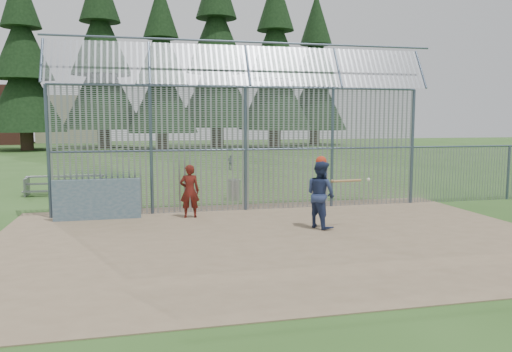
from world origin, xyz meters
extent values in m
plane|color=#2D511E|center=(0.00, 0.00, 0.00)|extent=(120.00, 120.00, 0.00)
cube|color=#756047|center=(0.00, -0.50, 0.01)|extent=(14.00, 10.00, 0.02)
cube|color=#38566B|center=(-4.60, 2.90, 0.62)|extent=(2.50, 0.12, 1.20)
imported|color=navy|center=(1.43, 0.37, 0.94)|extent=(0.99, 1.10, 1.84)
imported|color=maroon|center=(-1.91, 2.62, 0.82)|extent=(0.62, 0.44, 1.61)
imported|color=slate|center=(1.92, 16.77, 0.43)|extent=(0.53, 0.48, 0.87)
sphere|color=#B93018|center=(1.43, 0.37, 1.84)|extent=(0.29, 0.29, 0.29)
cylinder|color=#AA7F4C|center=(2.13, 0.22, 1.31)|extent=(0.85, 0.15, 0.07)
sphere|color=#AA7F4C|center=(1.70, 0.22, 1.31)|extent=(0.09, 0.09, 0.09)
sphere|color=white|center=(2.68, 0.06, 1.35)|extent=(0.09, 0.09, 0.09)
cylinder|color=#999BA2|center=(0.02, 5.69, 0.35)|extent=(0.52, 0.52, 0.70)
cylinder|color=#9EA0A5|center=(0.02, 5.69, 0.72)|extent=(0.56, 0.56, 0.05)
sphere|color=#9EA0A5|center=(0.02, 5.69, 0.77)|extent=(0.10, 0.10, 0.10)
cube|color=slate|center=(-6.29, 8.21, 0.20)|extent=(3.00, 0.25, 0.05)
cube|color=slate|center=(-6.29, 8.56, 0.45)|extent=(3.00, 0.25, 0.05)
cube|color=gray|center=(-6.29, 8.91, 0.70)|extent=(3.00, 0.25, 0.05)
cube|color=slate|center=(-7.69, 8.56, 0.35)|extent=(0.06, 0.90, 0.70)
cube|color=slate|center=(-4.89, 8.56, 0.35)|extent=(0.06, 0.90, 0.70)
cylinder|color=#47566B|center=(-6.00, 3.50, 2.00)|extent=(0.10, 0.10, 4.00)
cylinder|color=#47566B|center=(-3.00, 3.50, 2.00)|extent=(0.10, 0.10, 4.00)
cylinder|color=#47566B|center=(0.00, 3.50, 2.00)|extent=(0.10, 0.10, 4.00)
cylinder|color=#47566B|center=(3.00, 3.50, 2.00)|extent=(0.10, 0.10, 4.00)
cylinder|color=#47566B|center=(6.00, 3.50, 2.00)|extent=(0.10, 0.10, 4.00)
cylinder|color=#47566B|center=(0.00, 3.50, 4.00)|extent=(12.00, 0.07, 0.07)
cylinder|color=#47566B|center=(0.00, 3.50, 2.00)|extent=(12.00, 0.06, 0.06)
cube|color=gray|center=(0.00, 3.50, 2.00)|extent=(12.00, 0.02, 4.00)
cube|color=gray|center=(0.00, 3.12, 4.65)|extent=(12.00, 0.77, 1.31)
cylinder|color=#47566B|center=(6.00, 3.50, 1.00)|extent=(0.08, 0.08, 2.00)
cylinder|color=#47566B|center=(10.00, 3.50, 1.00)|extent=(0.08, 0.08, 2.00)
cube|color=gray|center=(10.00, 3.50, 1.00)|extent=(8.00, 0.02, 2.00)
cylinder|color=#332319|center=(-14.00, 40.00, 1.53)|extent=(1.19, 1.19, 3.06)
cone|color=black|center=(-14.00, 40.00, 10.20)|extent=(7.48, 7.48, 13.94)
cylinder|color=#332319|center=(-7.00, 43.00, 1.71)|extent=(1.33, 1.33, 3.42)
cone|color=black|center=(-7.00, 43.00, 11.40)|extent=(8.36, 8.36, 15.58)
cylinder|color=#332319|center=(-1.00, 39.00, 1.44)|extent=(1.12, 1.12, 2.88)
cone|color=black|center=(-1.00, 39.00, 9.60)|extent=(7.04, 7.04, 13.12)
cylinder|color=#332319|center=(5.00, 42.00, 1.80)|extent=(1.40, 1.40, 3.60)
cone|color=black|center=(5.00, 42.00, 12.00)|extent=(8.80, 8.80, 16.40)
cylinder|color=#332319|center=(11.00, 40.00, 1.62)|extent=(1.26, 1.26, 3.24)
cone|color=black|center=(11.00, 40.00, 10.80)|extent=(7.92, 7.92, 14.76)
cylinder|color=#332319|center=(17.00, 44.00, 1.53)|extent=(1.19, 1.19, 3.06)
cone|color=black|center=(17.00, 44.00, 10.20)|extent=(7.48, 7.48, 13.94)
cube|color=#B2A58C|center=(-12.00, 58.00, 3.00)|extent=(8.00, 7.00, 6.00)
camera|label=1|loc=(-3.35, -12.31, 2.97)|focal=35.00mm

